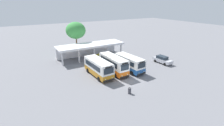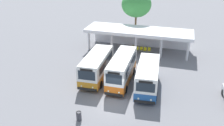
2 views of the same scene
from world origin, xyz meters
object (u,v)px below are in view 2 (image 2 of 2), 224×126
object	(u,v)px
city_bus_nearest_orange	(97,65)
waiting_chair_fourth_seat	(145,50)
city_bus_middle_cream	(148,76)
waiting_chair_middle_seat	(141,49)
waiting_chair_second_from_end	(137,49)
waiting_chair_end_by_column	(133,48)
waiting_chair_fifth_seat	(149,50)
city_bus_second_in_row	(122,68)
litter_bin_apron	(79,116)

from	to	relation	value
city_bus_nearest_orange	waiting_chair_fourth_seat	size ratio (longest dim) A/B	8.77
city_bus_nearest_orange	waiting_chair_fourth_seat	world-z (taller)	city_bus_nearest_orange
city_bus_middle_cream	waiting_chair_middle_seat	bearing A→B (deg)	103.57
waiting_chair_second_from_end	waiting_chair_middle_seat	world-z (taller)	same
waiting_chair_middle_seat	waiting_chair_fourth_seat	world-z (taller)	same
city_bus_nearest_orange	waiting_chair_end_by_column	xyz separation A→B (m)	(2.49, 9.95, -1.19)
waiting_chair_fifth_seat	city_bus_nearest_orange	bearing A→B (deg)	-116.50
waiting_chair_end_by_column	waiting_chair_middle_seat	xyz separation A→B (m)	(1.24, -0.01, 0.00)
city_bus_nearest_orange	city_bus_second_in_row	bearing A→B (deg)	-1.49
litter_bin_apron	city_bus_middle_cream	bearing A→B (deg)	55.03
city_bus_second_in_row	waiting_chair_end_by_column	xyz separation A→B (m)	(-0.68, 10.03, -1.28)
litter_bin_apron	city_bus_second_in_row	bearing A→B (deg)	76.26
waiting_chair_fourth_seat	waiting_chair_middle_seat	bearing A→B (deg)	172.14
city_bus_second_in_row	waiting_chair_fifth_seat	distance (m)	10.28
city_bus_second_in_row	waiting_chair_fourth_seat	bearing A→B (deg)	83.25
waiting_chair_second_from_end	litter_bin_apron	bearing A→B (deg)	-96.10
waiting_chair_middle_seat	city_bus_second_in_row	bearing A→B (deg)	-93.19
city_bus_second_in_row	waiting_chair_middle_seat	world-z (taller)	city_bus_second_in_row
city_bus_nearest_orange	litter_bin_apron	size ratio (longest dim) A/B	8.38
city_bus_second_in_row	waiting_chair_end_by_column	world-z (taller)	city_bus_second_in_row
waiting_chair_fourth_seat	city_bus_middle_cream	bearing A→B (deg)	-79.48
city_bus_middle_cream	waiting_chair_fourth_seat	world-z (taller)	city_bus_middle_cream
waiting_chair_middle_seat	litter_bin_apron	bearing A→B (deg)	-98.00
waiting_chair_second_from_end	waiting_chair_middle_seat	distance (m)	0.62
city_bus_middle_cream	waiting_chair_end_by_column	distance (m)	11.53
city_bus_second_in_row	waiting_chair_fourth_seat	xyz separation A→B (m)	(1.18, 9.94, -1.28)
city_bus_second_in_row	waiting_chair_second_from_end	bearing A→B (deg)	90.34
waiting_chair_fourth_seat	waiting_chair_fifth_seat	world-z (taller)	same
city_bus_middle_cream	waiting_chair_end_by_column	xyz separation A→B (m)	(-3.84, 10.81, -1.15)
city_bus_nearest_orange	waiting_chair_middle_seat	size ratio (longest dim) A/B	8.77
city_bus_middle_cream	waiting_chair_fourth_seat	size ratio (longest dim) A/B	8.41
city_bus_middle_cream	waiting_chair_second_from_end	distance (m)	11.26
city_bus_second_in_row	litter_bin_apron	size ratio (longest dim) A/B	8.61
city_bus_second_in_row	waiting_chair_fifth_seat	xyz separation A→B (m)	(1.80, 10.04, -1.28)
city_bus_nearest_orange	litter_bin_apron	bearing A→B (deg)	-81.91
waiting_chair_middle_seat	waiting_chair_fourth_seat	distance (m)	0.62
city_bus_second_in_row	waiting_chair_second_from_end	size ratio (longest dim) A/B	9.01
city_bus_second_in_row	waiting_chair_second_from_end	world-z (taller)	city_bus_second_in_row
waiting_chair_fourth_seat	litter_bin_apron	size ratio (longest dim) A/B	0.96
city_bus_nearest_orange	litter_bin_apron	world-z (taller)	city_bus_nearest_orange
waiting_chair_middle_seat	waiting_chair_fourth_seat	xyz separation A→B (m)	(0.62, -0.09, 0.00)
city_bus_middle_cream	waiting_chair_end_by_column	world-z (taller)	city_bus_middle_cream
waiting_chair_fourth_seat	waiting_chair_fifth_seat	xyz separation A→B (m)	(0.62, 0.09, 0.00)
litter_bin_apron	waiting_chair_second_from_end	bearing A→B (deg)	83.90
city_bus_second_in_row	waiting_chair_fourth_seat	distance (m)	10.09
city_bus_second_in_row	city_bus_middle_cream	bearing A→B (deg)	-13.77
city_bus_second_in_row	waiting_chair_fourth_seat	world-z (taller)	city_bus_second_in_row
waiting_chair_middle_seat	waiting_chair_end_by_column	bearing A→B (deg)	179.69
city_bus_second_in_row	city_bus_middle_cream	xyz separation A→B (m)	(3.17, -0.78, -0.13)
city_bus_nearest_orange	waiting_chair_middle_seat	bearing A→B (deg)	69.46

